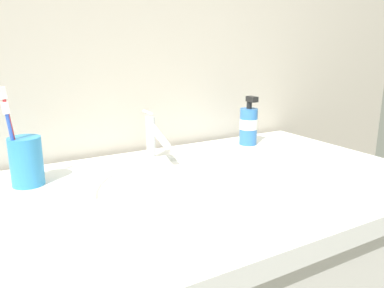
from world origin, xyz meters
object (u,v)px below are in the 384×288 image
toothbrush_cup (26,161)px  toothbrush_red (12,132)px  faucet (154,136)px  toothbrush_blue (12,139)px  soap_dispenser (249,125)px

toothbrush_cup → toothbrush_red: toothbrush_red is taller
faucet → toothbrush_blue: toothbrush_blue is taller
toothbrush_blue → toothbrush_red: bearing=77.0°
faucet → toothbrush_cup: (-0.31, -0.02, -0.01)m
toothbrush_cup → soap_dispenser: 0.64m
faucet → toothbrush_red: size_ratio=0.69×
faucet → toothbrush_red: toothbrush_red is taller
toothbrush_cup → toothbrush_red: 0.07m
toothbrush_cup → soap_dispenser: bearing=3.6°
faucet → soap_dispenser: 0.32m
faucet → soap_dispenser: size_ratio=0.97×
toothbrush_cup → toothbrush_blue: (-0.02, -0.02, 0.05)m
toothbrush_cup → soap_dispenser: soap_dispenser is taller
faucet → toothbrush_cup: bearing=-175.6°
toothbrush_red → toothbrush_blue: bearing=-103.0°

